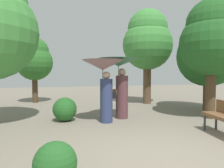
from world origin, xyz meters
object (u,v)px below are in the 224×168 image
Objects in this scene: person_right at (120,74)px; tree_near_right at (212,38)px; person_left at (104,75)px; tree_mid_left at (34,59)px; tree_far_back at (208,52)px; tree_mid_right at (147,40)px.

person_right is 3.36m from tree_near_right.
person_left is at bearing 174.00° from tree_near_right.
person_left is at bearing -64.38° from tree_mid_left.
tree_far_back reaches higher than person_right.
tree_mid_right is (3.07, 3.27, 1.72)m from person_left.
tree_mid_right is (5.55, -1.92, 0.93)m from tree_mid_left.
tree_mid_right is 2.97m from tree_far_back.
tree_near_right is 1.61m from tree_far_back.
tree_far_back is (4.65, 0.87, 0.96)m from person_left.
tree_mid_left is at bearing 137.92° from tree_near_right.
tree_mid_right reaches higher than tree_mid_left.
tree_mid_left is 0.72× the size of tree_mid_right.
tree_mid_left is 8.34m from tree_far_back.
person_left is at bearing -133.17° from tree_mid_right.
tree_far_back is (1.59, -2.40, -0.76)m from tree_mid_right.
tree_mid_left is at bearing 27.27° from person_right.
tree_near_right is at bearing -42.08° from tree_mid_left.
tree_mid_left is at bearing 160.92° from tree_mid_right.
tree_far_back is (7.14, -4.32, 0.16)m from tree_mid_left.
tree_mid_left is at bearing 19.48° from person_left.
tree_mid_left is 5.95m from tree_mid_right.
tree_near_right is at bearing -102.13° from person_left.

